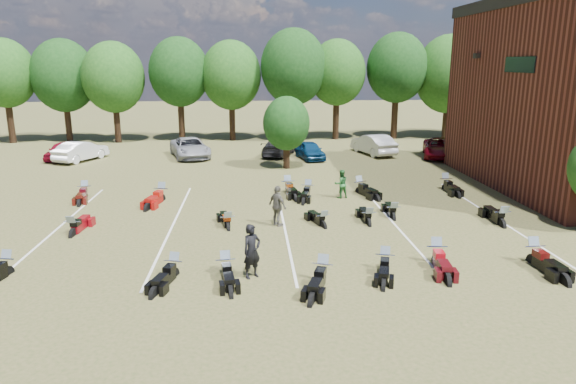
{
  "coord_description": "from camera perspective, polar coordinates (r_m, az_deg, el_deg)",
  "views": [
    {
      "loc": [
        -4.41,
        -19.29,
        7.11
      ],
      "look_at": [
        -2.73,
        4.0,
        1.2
      ],
      "focal_mm": 32.0,
      "sensor_mm": 36.0,
      "label": 1
    }
  ],
  "objects": [
    {
      "name": "young_tree_midfield",
      "position": [
        35.11,
        -0.18,
        7.63
      ],
      "size": [
        3.2,
        3.2,
        4.7
      ],
      "color": "black",
      "rests_on": "ground"
    },
    {
      "name": "car_4",
      "position": [
        38.9,
        2.46,
        4.65
      ],
      "size": [
        2.28,
        4.12,
        1.32
      ],
      "primitive_type": "imported",
      "rotation": [
        0.0,
        0.0,
        0.19
      ],
      "color": "navy",
      "rests_on": "ground"
    },
    {
      "name": "car_0",
      "position": [
        42.26,
        -23.79,
        4.21
      ],
      "size": [
        1.83,
        3.99,
        1.32
      ],
      "primitive_type": "imported",
      "rotation": [
        0.0,
        0.0,
        -0.07
      ],
      "color": "maroon",
      "rests_on": "ground"
    },
    {
      "name": "motorcycle_5",
      "position": [
        20.84,
        25.55,
        -7.2
      ],
      "size": [
        0.89,
        2.51,
        1.38
      ],
      "primitive_type": null,
      "rotation": [
        0.0,
        0.0,
        0.04
      ],
      "color": "black",
      "rests_on": "ground"
    },
    {
      "name": "car_3",
      "position": [
        40.29,
        -1.02,
        5.0
      ],
      "size": [
        3.22,
        4.96,
        1.34
      ],
      "primitive_type": "imported",
      "rotation": [
        0.0,
        0.0,
        2.82
      ],
      "color": "black",
      "rests_on": "ground"
    },
    {
      "name": "motorcycle_14",
      "position": [
        29.9,
        -21.59,
        -0.57
      ],
      "size": [
        1.01,
        2.38,
        1.29
      ],
      "primitive_type": null,
      "rotation": [
        0.0,
        0.0,
        0.12
      ],
      "color": "#400C09",
      "rests_on": "ground"
    },
    {
      "name": "car_2",
      "position": [
        40.28,
        -10.83,
        4.86
      ],
      "size": [
        3.89,
        5.88,
        1.5
      ],
      "primitive_type": "imported",
      "rotation": [
        0.0,
        0.0,
        0.28
      ],
      "color": "#93949B",
      "rests_on": "ground"
    },
    {
      "name": "motorcycle_10",
      "position": [
        22.88,
        3.93,
        -3.93
      ],
      "size": [
        1.23,
        2.11,
        1.12
      ],
      "primitive_type": null,
      "rotation": [
        0.0,
        0.0,
        3.46
      ],
      "color": "black",
      "rests_on": "ground"
    },
    {
      "name": "motorcycle_19",
      "position": [
        29.0,
        7.95,
        -0.13
      ],
      "size": [
        1.51,
        2.54,
        1.35
      ],
      "primitive_type": null,
      "rotation": [
        0.0,
        0.0,
        0.33
      ],
      "color": "black",
      "rests_on": "ground"
    },
    {
      "name": "person_black",
      "position": [
        17.41,
        -4.03,
        -6.58
      ],
      "size": [
        0.82,
        0.76,
        1.88
      ],
      "primitive_type": "imported",
      "rotation": [
        0.0,
        0.0,
        0.6
      ],
      "color": "black",
      "rests_on": "ground"
    },
    {
      "name": "motorcycle_3",
      "position": [
        18.59,
        10.66,
        -8.54
      ],
      "size": [
        1.23,
        2.24,
        1.19
      ],
      "primitive_type": null,
      "rotation": [
        0.0,
        0.0,
        -0.27
      ],
      "color": "black",
      "rests_on": "ground"
    },
    {
      "name": "car_1",
      "position": [
        41.14,
        -22.02,
        4.24
      ],
      "size": [
        3.25,
        4.69,
        1.47
      ],
      "primitive_type": "imported",
      "rotation": [
        0.0,
        0.0,
        2.71
      ],
      "color": "silver",
      "rests_on": "ground"
    },
    {
      "name": "motorcycle_15",
      "position": [
        27.92,
        -13.85,
        -0.98
      ],
      "size": [
        1.34,
        2.61,
        1.39
      ],
      "primitive_type": null,
      "rotation": [
        0.0,
        0.0,
        -0.23
      ],
      "color": "maroon",
      "rests_on": "ground"
    },
    {
      "name": "motorcycle_20",
      "position": [
        30.83,
        17.05,
        0.23
      ],
      "size": [
        0.82,
        2.42,
        1.34
      ],
      "primitive_type": null,
      "rotation": [
        0.0,
        0.0,
        0.02
      ],
      "color": "black",
      "rests_on": "ground"
    },
    {
      "name": "person_green",
      "position": [
        27.7,
        5.92,
        0.91
      ],
      "size": [
        0.87,
        0.74,
        1.55
      ],
      "primitive_type": "imported",
      "rotation": [
        0.0,
        0.0,
        3.36
      ],
      "color": "#235E28",
      "rests_on": "ground"
    },
    {
      "name": "motorcycle_12",
      "position": [
        24.51,
        11.62,
        -2.96
      ],
      "size": [
        0.8,
        2.15,
        1.18
      ],
      "primitive_type": null,
      "rotation": [
        0.0,
        0.0,
        3.08
      ],
      "color": "black",
      "rests_on": "ground"
    },
    {
      "name": "parking_lines",
      "position": [
        23.44,
        -0.49,
        -3.44
      ],
      "size": [
        20.1,
        14.0,
        0.01
      ],
      "color": "silver",
      "rests_on": "ground"
    },
    {
      "name": "motorcycle_4",
      "position": [
        17.43,
        3.82,
        -9.9
      ],
      "size": [
        1.45,
        2.43,
        1.29
      ],
      "primitive_type": null,
      "rotation": [
        0.0,
        0.0,
        -0.33
      ],
      "color": "black",
      "rests_on": "ground"
    },
    {
      "name": "motorcycle_17",
      "position": [
        28.85,
        -0.02,
        -0.07
      ],
      "size": [
        1.11,
        2.52,
        1.35
      ],
      "primitive_type": null,
      "rotation": [
        0.0,
        0.0,
        0.14
      ],
      "color": "black",
      "rests_on": "ground"
    },
    {
      "name": "motorcycle_6",
      "position": [
        19.61,
        16.08,
        -7.64
      ],
      "size": [
        1.07,
        2.5,
        1.35
      ],
      "primitive_type": null,
      "rotation": [
        0.0,
        0.0,
        -0.13
      ],
      "color": "#3F090E",
      "rests_on": "ground"
    },
    {
      "name": "car_5",
      "position": [
        41.43,
        9.46,
        5.25
      ],
      "size": [
        2.91,
        5.17,
        1.61
      ],
      "primitive_type": "imported",
      "rotation": [
        0.0,
        0.0,
        3.4
      ],
      "color": "beige",
      "rests_on": "ground"
    },
    {
      "name": "motorcycle_18",
      "position": [
        28.1,
        2.21,
        -0.46
      ],
      "size": [
        1.26,
        2.39,
        1.27
      ],
      "primitive_type": null,
      "rotation": [
        0.0,
        0.0,
        -0.24
      ],
      "color": "black",
      "rests_on": "ground"
    },
    {
      "name": "motorcycle_2",
      "position": [
        18.17,
        -12.53,
        -9.19
      ],
      "size": [
        1.23,
        2.24,
        1.19
      ],
      "primitive_type": null,
      "rotation": [
        0.0,
        0.0,
        -0.27
      ],
      "color": "black",
      "rests_on": "ground"
    },
    {
      "name": "motorcycle_1",
      "position": [
        17.96,
        -6.9,
        -9.22
      ],
      "size": [
        0.98,
        2.25,
        1.21
      ],
      "primitive_type": null,
      "rotation": [
        0.0,
        0.0,
        0.14
      ],
      "color": "black",
      "rests_on": "ground"
    },
    {
      "name": "car_6",
      "position": [
        41.2,
        16.57,
        4.72
      ],
      "size": [
        3.92,
        5.83,
        1.49
      ],
      "primitive_type": "imported",
      "rotation": [
        0.0,
        0.0,
        -0.3
      ],
      "color": "#5D050E",
      "rests_on": "ground"
    },
    {
      "name": "tree_line",
      "position": [
        48.42,
        -0.1,
        13.25
      ],
      "size": [
        56.0,
        6.0,
        9.79
      ],
      "color": "black",
      "rests_on": "ground"
    },
    {
      "name": "motorcycle_11",
      "position": [
        23.42,
        8.95,
        -3.65
      ],
      "size": [
        0.68,
        2.13,
        1.19
      ],
      "primitive_type": null,
      "rotation": [
        0.0,
        0.0,
        3.14
      ],
      "color": "black",
      "rests_on": "ground"
    },
    {
      "name": "car_7",
      "position": [
        43.7,
        19.28,
        5.06
      ],
      "size": [
        4.06,
        5.71,
        1.54
      ],
      "primitive_type": "imported",
      "rotation": [
        0.0,
        0.0,
        3.55
      ],
      "color": "#353439",
      "rests_on": "ground"
    },
    {
      "name": "motorcycle_0",
      "position": [
        20.33,
        -28.73,
        -8.1
      ],
      "size": [
        1.09,
        2.31,
        1.24
      ],
      "primitive_type": null,
      "rotation": [
        0.0,
        0.0,
        -0.18
      ],
      "color": "black",
      "rests_on": "ground"
    },
    {
      "name": "motorcycle_7",
      "position": [
        23.54,
        -22.75,
        -4.52
      ],
      "size": [
        0.93,
        2.33,
        1.27
      ],
      "primitive_type": null,
      "rotation": [
        0.0,
        0.0,
        3.05
      ],
      "color": "maroon",
      "rests_on": "ground"
    },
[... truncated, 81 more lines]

